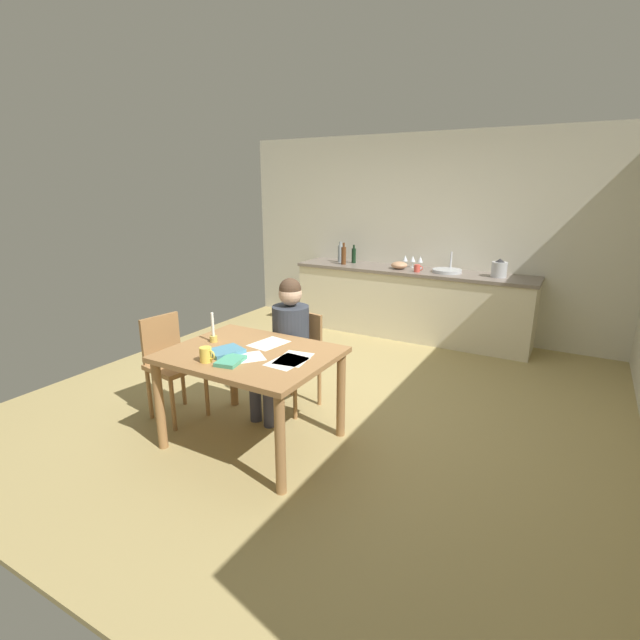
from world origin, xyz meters
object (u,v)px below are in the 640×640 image
object	(u,v)px
teacup_on_counter	(417,268)
coffee_mug	(206,355)
bottle_oil	(340,253)
wine_glass_back_left	(405,259)
candlestick	(213,334)
bottle_wine_red	(354,255)
person_seated	(286,338)
chair_at_table	(297,356)
wine_glass_by_kettle	(413,259)
chair_side_empty	(171,362)
wine_glass_near_sink	(420,260)
stovetop_kettle	(499,269)
book_cookery	(226,351)
dining_table	(251,365)
book_magazine	(231,361)
sink_unit	(447,271)
mixing_bowl	(399,265)
bottle_vinegar	(344,255)

from	to	relation	value
teacup_on_counter	coffee_mug	bearing A→B (deg)	-97.04
bottle_oil	wine_glass_back_left	bearing A→B (deg)	5.72
candlestick	wine_glass_back_left	world-z (taller)	wine_glass_back_left
bottle_wine_red	person_seated	bearing A→B (deg)	-76.22
chair_at_table	wine_glass_by_kettle	bearing A→B (deg)	86.58
chair_side_empty	coffee_mug	world-z (taller)	chair_side_empty
wine_glass_near_sink	bottle_wine_red	bearing A→B (deg)	-176.05
bottle_wine_red	stovetop_kettle	xyz separation A→B (m)	(1.95, -0.09, -0.01)
book_cookery	wine_glass_by_kettle	world-z (taller)	wine_glass_by_kettle
dining_table	teacup_on_counter	world-z (taller)	teacup_on_counter
chair_at_table	stovetop_kettle	size ratio (longest dim) A/B	3.88
book_magazine	wine_glass_back_left	xyz separation A→B (m)	(-0.02, 3.58, 0.24)
book_cookery	wine_glass_by_kettle	distance (m)	3.47
person_seated	bottle_wine_red	size ratio (longest dim) A/B	4.72
person_seated	teacup_on_counter	world-z (taller)	person_seated
book_cookery	stovetop_kettle	distance (m)	3.58
person_seated	chair_side_empty	size ratio (longest dim) A/B	1.35
book_magazine	stovetop_kettle	world-z (taller)	stovetop_kettle
dining_table	bottle_oil	bearing A→B (deg)	105.94
sink_unit	wine_glass_back_left	xyz separation A→B (m)	(-0.61, 0.15, 0.09)
wine_glass_back_left	dining_table	bearing A→B (deg)	-90.00
sink_unit	mixing_bowl	distance (m)	0.62
bottle_oil	sink_unit	bearing A→B (deg)	-1.98
sink_unit	mixing_bowl	xyz separation A→B (m)	(-0.61, -0.05, 0.02)
chair_side_empty	wine_glass_near_sink	distance (m)	3.53
coffee_mug	book_magazine	bearing A→B (deg)	22.92
person_seated	teacup_on_counter	bearing A→B (deg)	82.12
wine_glass_back_left	teacup_on_counter	bearing A→B (deg)	-47.82
coffee_mug	dining_table	bearing A→B (deg)	65.65
book_magazine	mixing_bowl	world-z (taller)	mixing_bowl
stovetop_kettle	sink_unit	bearing A→B (deg)	179.61
chair_at_table	wine_glass_back_left	xyz separation A→B (m)	(0.05, 2.61, 0.53)
coffee_mug	sink_unit	size ratio (longest dim) A/B	0.35
sink_unit	wine_glass_near_sink	world-z (taller)	sink_unit
teacup_on_counter	candlestick	bearing A→B (deg)	-102.58
candlestick	teacup_on_counter	bearing A→B (deg)	77.42
bottle_oil	wine_glass_by_kettle	size ratio (longest dim) A/B	1.88
bottle_wine_red	wine_glass_back_left	distance (m)	0.73
person_seated	bottle_wine_red	bearing A→B (deg)	103.78
sink_unit	coffee_mug	bearing A→B (deg)	-102.04
candlestick	stovetop_kettle	bearing A→B (deg)	62.83
candlestick	bottle_oil	xyz separation A→B (m)	(-0.53, 3.20, 0.21)
wine_glass_by_kettle	person_seated	bearing A→B (deg)	-93.60
dining_table	wine_glass_by_kettle	distance (m)	3.36
wine_glass_by_kettle	teacup_on_counter	distance (m)	0.35
bottle_vinegar	wine_glass_back_left	size ratio (longest dim) A/B	1.93
person_seated	candlestick	size ratio (longest dim) A/B	4.97
coffee_mug	bottle_wine_red	xyz separation A→B (m)	(-0.59, 3.58, 0.20)
book_magazine	stovetop_kettle	distance (m)	3.64
person_seated	book_cookery	distance (m)	0.70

